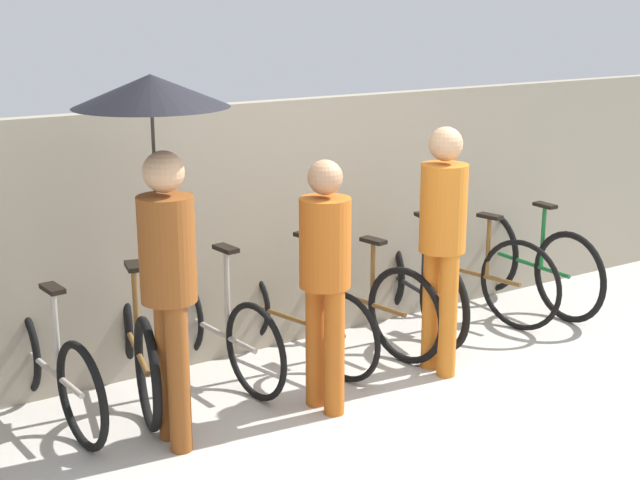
% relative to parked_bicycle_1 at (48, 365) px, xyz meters
% --- Properties ---
extents(ground_plane, '(30.00, 30.00, 0.00)m').
position_rel_parked_bicycle_1_xyz_m(ground_plane, '(1.74, -1.72, -0.35)').
color(ground_plane, '#B7B2A8').
extents(back_wall, '(12.64, 0.12, 1.85)m').
position_rel_parked_bicycle_1_xyz_m(back_wall, '(1.74, 0.34, 0.57)').
color(back_wall, gray).
rests_on(back_wall, ground).
extents(parked_bicycle_1, '(0.44, 1.65, 1.01)m').
position_rel_parked_bicycle_1_xyz_m(parked_bicycle_1, '(0.00, 0.00, 0.00)').
color(parked_bicycle_1, black).
rests_on(parked_bicycle_1, ground).
extents(parked_bicycle_2, '(0.54, 1.72, 0.99)m').
position_rel_parked_bicycle_1_xyz_m(parked_bicycle_2, '(0.58, 0.06, 0.02)').
color(parked_bicycle_2, black).
rests_on(parked_bicycle_2, ground).
extents(parked_bicycle_3, '(0.44, 1.63, 1.03)m').
position_rel_parked_bicycle_1_xyz_m(parked_bicycle_3, '(1.16, 0.04, 0.01)').
color(parked_bicycle_3, black).
rests_on(parked_bicycle_3, ground).
extents(parked_bicycle_4, '(0.56, 1.67, 1.06)m').
position_rel_parked_bicycle_1_xyz_m(parked_bicycle_4, '(1.74, 0.00, 0.00)').
color(parked_bicycle_4, black).
rests_on(parked_bicycle_4, ground).
extents(parked_bicycle_5, '(0.51, 1.69, 0.99)m').
position_rel_parked_bicycle_1_xyz_m(parked_bicycle_5, '(2.32, 0.00, 0.02)').
color(parked_bicycle_5, black).
rests_on(parked_bicycle_5, ground).
extents(parked_bicycle_6, '(0.46, 1.64, 1.09)m').
position_rel_parked_bicycle_1_xyz_m(parked_bicycle_6, '(2.90, 0.05, 0.01)').
color(parked_bicycle_6, black).
rests_on(parked_bicycle_6, ground).
extents(parked_bicycle_7, '(0.54, 1.67, 1.11)m').
position_rel_parked_bicycle_1_xyz_m(parked_bicycle_7, '(3.48, 0.03, 0.04)').
color(parked_bicycle_7, black).
rests_on(parked_bicycle_7, ground).
extents(parked_bicycle_8, '(0.44, 1.71, 1.10)m').
position_rel_parked_bicycle_1_xyz_m(parked_bicycle_8, '(4.06, -0.04, 0.04)').
color(parked_bicycle_8, black).
rests_on(parked_bicycle_8, ground).
extents(pedestrian_leading, '(0.87, 0.87, 2.16)m').
position_rel_parked_bicycle_1_xyz_m(pedestrian_leading, '(0.52, -0.66, 1.27)').
color(pedestrian_leading, brown).
rests_on(pedestrian_leading, ground).
extents(pedestrian_center, '(0.32, 0.32, 1.62)m').
position_rel_parked_bicycle_1_xyz_m(pedestrian_center, '(1.52, -0.82, 0.59)').
color(pedestrian_center, '#B25619').
rests_on(pedestrian_center, ground).
extents(pedestrian_trailing, '(0.32, 0.32, 1.74)m').
position_rel_parked_bicycle_1_xyz_m(pedestrian_trailing, '(2.52, -0.74, 0.67)').
color(pedestrian_trailing, '#C66B1E').
rests_on(pedestrian_trailing, ground).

